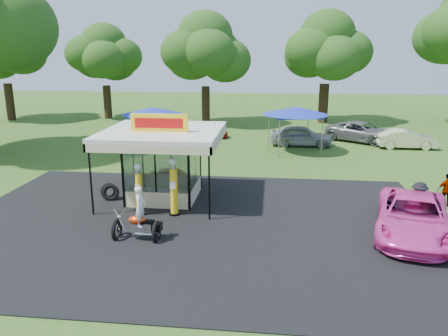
{
  "coord_description": "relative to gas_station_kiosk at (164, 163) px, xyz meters",
  "views": [
    {
      "loc": [
        3.07,
        -14.61,
        6.93
      ],
      "look_at": [
        0.99,
        4.0,
        1.88
      ],
      "focal_mm": 35.0,
      "sensor_mm": 36.0,
      "label": 1
    }
  ],
  "objects": [
    {
      "name": "ground",
      "position": [
        2.0,
        -4.99,
        -1.78
      ],
      "size": [
        120.0,
        120.0,
        0.0
      ],
      "primitive_type": "plane",
      "color": "#31591B",
      "rests_on": "ground"
    },
    {
      "name": "asphalt_apron",
      "position": [
        2.0,
        -2.99,
        -1.76
      ],
      "size": [
        20.0,
        14.0,
        0.04
      ],
      "primitive_type": "cube",
      "color": "black",
      "rests_on": "ground"
    },
    {
      "name": "gas_station_kiosk",
      "position": [
        0.0,
        0.0,
        0.0
      ],
      "size": [
        5.4,
        5.4,
        4.18
      ],
      "color": "white",
      "rests_on": "ground"
    },
    {
      "name": "gas_pump_left",
      "position": [
        -0.53,
        -2.32,
        -0.66
      ],
      "size": [
        0.44,
        0.44,
        2.34
      ],
      "color": "black",
      "rests_on": "ground"
    },
    {
      "name": "gas_pump_right",
      "position": [
        0.96,
        -2.15,
        -0.54
      ],
      "size": [
        0.48,
        0.48,
        2.59
      ],
      "color": "black",
      "rests_on": "ground"
    },
    {
      "name": "motorcycle",
      "position": [
        0.22,
        -4.8,
        -0.93
      ],
      "size": [
        1.86,
        0.91,
        2.2
      ],
      "rotation": [
        0.0,
        0.0,
        -0.02
      ],
      "color": "black",
      "rests_on": "ground"
    },
    {
      "name": "spare_tires",
      "position": [
        -2.55,
        -0.52,
        -1.37
      ],
      "size": [
        1.01,
        0.68,
        0.84
      ],
      "rotation": [
        0.0,
        0.0,
        0.13
      ],
      "color": "black",
      "rests_on": "ground"
    },
    {
      "name": "a_frame_sign",
      "position": [
        10.53,
        -3.42,
        -1.27
      ],
      "size": [
        0.61,
        0.64,
        1.02
      ],
      "rotation": [
        0.0,
        0.0,
        0.27
      ],
      "color": "#593819",
      "rests_on": "ground"
    },
    {
      "name": "kiosk_car",
      "position": [
        -0.0,
        2.21,
        -1.3
      ],
      "size": [
        2.82,
        1.13,
        0.96
      ],
      "primitive_type": "imported",
      "rotation": [
        0.0,
        0.0,
        1.57
      ],
      "color": "yellow",
      "rests_on": "ground"
    },
    {
      "name": "pink_sedan",
      "position": [
        10.54,
        -3.26,
        -1.0
      ],
      "size": [
        3.98,
        6.15,
        1.57
      ],
      "primitive_type": "imported",
      "rotation": [
        0.0,
        0.0,
        -0.26
      ],
      "color": "#F943B2",
      "rests_on": "ground"
    },
    {
      "name": "spectator_east_a",
      "position": [
        11.1,
        -2.0,
        -0.88
      ],
      "size": [
        1.34,
        1.21,
        1.8
      ],
      "primitive_type": "imported",
      "rotation": [
        0.0,
        0.0,
        3.74
      ],
      "color": "black",
      "rests_on": "ground"
    },
    {
      "name": "spectator_east_b",
      "position": [
        13.1,
        0.38,
        -1.01
      ],
      "size": [
        0.93,
        0.46,
        1.54
      ],
      "primitive_type": "imported",
      "rotation": [
        0.0,
        0.0,
        3.24
      ],
      "color": "gray",
      "rests_on": "ground"
    },
    {
      "name": "bg_car_b",
      "position": [
        -0.84,
        15.06,
        -1.1
      ],
      "size": [
        5.05,
        3.06,
        1.37
      ],
      "primitive_type": "imported",
      "rotation": [
        0.0,
        0.0,
        1.83
      ],
      "color": "#9A140B",
      "rests_on": "ground"
    },
    {
      "name": "bg_car_c",
      "position": [
        7.25,
        13.02,
        -1.0
      ],
      "size": [
        4.59,
        1.9,
        1.56
      ],
      "primitive_type": "imported",
      "rotation": [
        0.0,
        0.0,
        1.56
      ],
      "color": "#9E9EA2",
      "rests_on": "ground"
    },
    {
      "name": "bg_car_d",
      "position": [
        12.07,
        15.06,
        -1.01
      ],
      "size": [
        6.02,
        5.26,
        1.54
      ],
      "primitive_type": "imported",
      "rotation": [
        0.0,
        0.0,
        0.96
      ],
      "color": "slate",
      "rests_on": "ground"
    },
    {
      "name": "bg_car_e",
      "position": [
        14.84,
        12.91,
        -1.09
      ],
      "size": [
        4.22,
        1.48,
        1.39
      ],
      "primitive_type": "imported",
      "rotation": [
        0.0,
        0.0,
        1.57
      ],
      "color": "beige",
      "rests_on": "ground"
    },
    {
      "name": "tent_west",
      "position": [
        -3.44,
        10.69,
        0.96
      ],
      "size": [
        4.34,
        4.34,
        3.03
      ],
      "rotation": [
        0.0,
        0.0,
        -0.07
      ],
      "color": "gray",
      "rests_on": "ground"
    },
    {
      "name": "tent_east",
      "position": [
        6.63,
        10.91,
        1.1
      ],
      "size": [
        4.55,
        4.55,
        3.18
      ],
      "rotation": [
        0.0,
        0.0,
        0.25
      ],
      "color": "gray",
      "rests_on": "ground"
    },
    {
      "name": "oak_far_a",
      "position": [
        -21.74,
        22.59,
        4.82
      ],
      "size": [
        8.75,
        8.75,
        10.37
      ],
      "color": "black",
      "rests_on": "ground"
    },
    {
      "name": "oak_far_b",
      "position": [
        -12.16,
        24.67,
        4.25
      ],
      "size": [
        7.93,
        7.93,
        9.46
      ],
      "color": "black",
      "rests_on": "ground"
    },
    {
      "name": "oak_far_c",
      "position": [
        -1.32,
        21.95,
        4.75
      ],
      "size": [
        8.74,
        8.74,
        10.3
      ],
      "color": "black",
      "rests_on": "ground"
    },
    {
      "name": "oak_far_d",
      "position": [
        10.03,
        24.39,
        4.92
      ],
      "size": [
        8.83,
        8.83,
        10.52
      ],
      "color": "black",
      "rests_on": "ground"
    }
  ]
}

